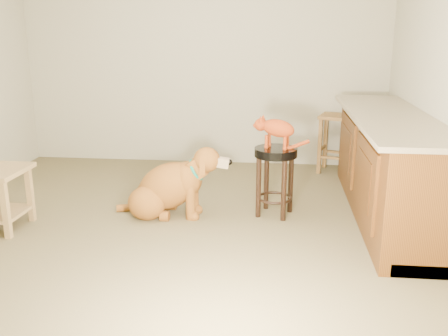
# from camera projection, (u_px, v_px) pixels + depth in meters

# --- Properties ---
(floor) EXTENTS (4.50, 4.00, 0.01)m
(floor) POSITION_uv_depth(u_px,v_px,m) (174.00, 218.00, 4.56)
(floor) COLOR brown
(floor) RESTS_ON ground
(room_shell) EXTENTS (4.54, 4.04, 2.62)m
(room_shell) POSITION_uv_depth(u_px,v_px,m) (168.00, 28.00, 4.10)
(room_shell) COLOR #B3AD90
(room_shell) RESTS_ON ground
(cabinet_run) EXTENTS (0.70, 2.56, 0.94)m
(cabinet_run) POSITION_uv_depth(u_px,v_px,m) (389.00, 169.00, 4.53)
(cabinet_run) COLOR #4D2A0D
(cabinet_run) RESTS_ON ground
(padded_stool) EXTENTS (0.40, 0.40, 0.63)m
(padded_stool) POSITION_uv_depth(u_px,v_px,m) (275.00, 168.00, 4.53)
(padded_stool) COLOR black
(padded_stool) RESTS_ON ground
(wood_stool) EXTENTS (0.47, 0.47, 0.69)m
(wood_stool) POSITION_uv_depth(u_px,v_px,m) (335.00, 143.00, 5.93)
(wood_stool) COLOR brown
(wood_stool) RESTS_ON ground
(golden_retriever) EXTENTS (1.11, 0.55, 0.70)m
(golden_retriever) POSITION_uv_depth(u_px,v_px,m) (169.00, 188.00, 4.57)
(golden_retriever) COLOR brown
(golden_retriever) RESTS_ON ground
(tabby_kitten) EXTENTS (0.52, 0.23, 0.32)m
(tabby_kitten) POSITION_uv_depth(u_px,v_px,m) (275.00, 129.00, 4.44)
(tabby_kitten) COLOR maroon
(tabby_kitten) RESTS_ON padded_stool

